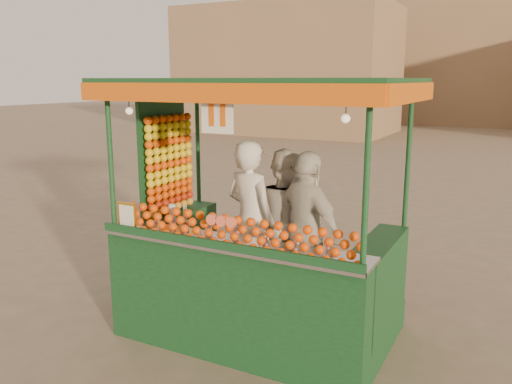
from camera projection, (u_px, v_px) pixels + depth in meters
The scene contains 7 objects.
ground at pixel (294, 349), 5.11m from camera, with size 90.00×90.00×0.00m, color #685C4A.
building_left at pixel (288, 71), 25.89m from camera, with size 10.00×6.00×6.00m, color #8E6E51.
building_center at pixel (464, 64), 31.30m from camera, with size 14.00×7.00×7.00m, color #8E6E51.
juice_cart at pixel (249, 256), 5.25m from camera, with size 2.85×1.85×2.59m.
vendor_left at pixel (251, 221), 5.44m from camera, with size 0.70×0.56×1.69m.
vendor_middle at pixel (286, 221), 5.65m from camera, with size 0.96×0.89×1.57m.
vendor_right at pixel (307, 230), 5.26m from camera, with size 1.01×0.76×1.60m.
Camera 1 is at (1.82, -4.32, 2.58)m, focal length 36.75 mm.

